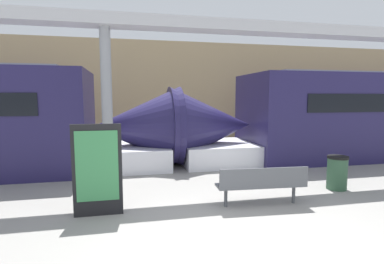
{
  "coord_description": "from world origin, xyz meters",
  "views": [
    {
      "loc": [
        -1.63,
        -4.22,
        2.26
      ],
      "look_at": [
        -0.03,
        3.14,
        1.4
      ],
      "focal_mm": 28.0,
      "sensor_mm": 36.0,
      "label": 1
    }
  ],
  "objects_px": {
    "support_column_near": "(107,110)",
    "poster_board": "(97,170)",
    "trash_bin": "(337,173)",
    "bench_near": "(262,183)"
  },
  "relations": [
    {
      "from": "bench_near",
      "to": "support_column_near",
      "type": "relative_size",
      "value": 0.49
    },
    {
      "from": "bench_near",
      "to": "poster_board",
      "type": "relative_size",
      "value": 1.07
    },
    {
      "from": "bench_near",
      "to": "poster_board",
      "type": "bearing_deg",
      "value": -179.84
    },
    {
      "from": "poster_board",
      "to": "support_column_near",
      "type": "distance_m",
      "value": 2.01
    },
    {
      "from": "support_column_near",
      "to": "poster_board",
      "type": "bearing_deg",
      "value": -93.6
    },
    {
      "from": "support_column_near",
      "to": "bench_near",
      "type": "bearing_deg",
      "value": -30.79
    },
    {
      "from": "trash_bin",
      "to": "poster_board",
      "type": "distance_m",
      "value": 5.68
    },
    {
      "from": "poster_board",
      "to": "trash_bin",
      "type": "bearing_deg",
      "value": 5.08
    },
    {
      "from": "trash_bin",
      "to": "support_column_near",
      "type": "bearing_deg",
      "value": 167.8
    },
    {
      "from": "poster_board",
      "to": "support_column_near",
      "type": "xyz_separation_m",
      "value": [
        0.11,
        1.7,
        1.07
      ]
    }
  ]
}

